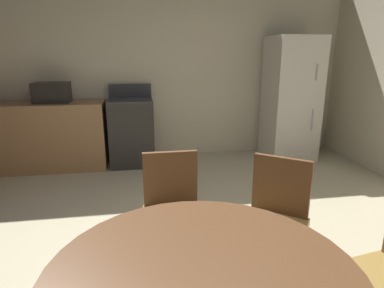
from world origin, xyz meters
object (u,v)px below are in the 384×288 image
at_px(refrigerator, 291,99).
at_px(chair_northeast, 275,216).
at_px(chair_north, 173,208).
at_px(microwave, 52,92).
at_px(oven_range, 132,131).

relative_size(refrigerator, chair_northeast, 2.02).
bearing_deg(chair_north, chair_northeast, 70.60).
bearing_deg(refrigerator, chair_north, -129.39).
bearing_deg(chair_north, microwave, -152.48).
distance_m(oven_range, chair_north, 2.51).
distance_m(refrigerator, microwave, 3.32).
bearing_deg(oven_range, chair_northeast, -70.57).
xyz_separation_m(refrigerator, microwave, (-3.32, 0.05, 0.15)).
bearing_deg(refrigerator, oven_range, 178.67).
xyz_separation_m(refrigerator, chair_northeast, (-1.36, -2.66, -0.38)).
height_order(microwave, chair_northeast, microwave).
xyz_separation_m(chair_northeast, chair_north, (-0.64, 0.22, 0.00)).
height_order(refrigerator, chair_north, refrigerator).
relative_size(chair_northeast, chair_north, 1.00).
relative_size(microwave, chair_north, 0.51).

